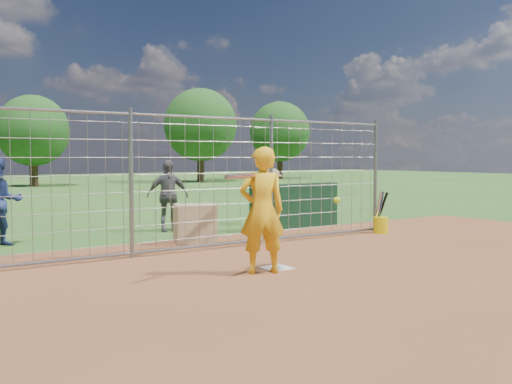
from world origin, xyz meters
TOP-DOWN VIEW (x-y plane):
  - ground at (0.00, 0.00)m, footprint 100.00×100.00m
  - infield_dirt at (0.00, -3.00)m, footprint 18.00×18.00m
  - home_plate at (0.00, -0.20)m, footprint 0.43×0.43m
  - dugout_wall at (3.40, 3.60)m, footprint 2.60×0.20m
  - batter at (-0.39, -0.36)m, footprint 0.82×0.68m
  - bystander_a at (-3.14, 4.66)m, footprint 0.87×0.69m
  - bystander_b at (0.58, 4.89)m, footprint 1.06×0.64m
  - bystander_c at (3.48, 4.68)m, footprint 0.99×0.63m
  - equipment_bin at (0.20, 2.84)m, footprint 0.92×0.75m
  - equipment_in_play at (-0.45, -0.58)m, footprint 2.00×0.54m
  - bucket_with_bats at (4.44, 1.76)m, footprint 0.34×0.40m
  - backstop_fence at (0.00, 2.00)m, footprint 9.08×0.08m
  - tree_line at (3.13, 28.13)m, footprint 44.66×6.72m

SIDE VIEW (x-z plane):
  - ground at x=0.00m, z-range 0.00..0.00m
  - infield_dirt at x=0.00m, z-range 0.01..0.01m
  - home_plate at x=0.00m, z-range 0.00..0.02m
  - bucket_with_bats at x=4.44m, z-range -0.24..0.73m
  - equipment_bin at x=0.20m, z-range 0.00..0.80m
  - dugout_wall at x=3.40m, z-range 0.00..1.10m
  - bystander_c at x=3.48m, z-range 0.00..1.45m
  - bystander_b at x=0.58m, z-range 0.00..1.69m
  - bystander_a at x=-3.14m, z-range 0.00..1.76m
  - batter at x=-0.39m, z-range 0.00..1.91m
  - backstop_fence at x=0.00m, z-range -0.04..2.56m
  - equipment_in_play at x=-0.45m, z-range 1.15..1.63m
  - tree_line at x=3.13m, z-range 0.47..6.95m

